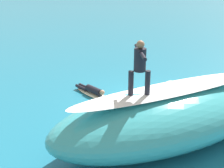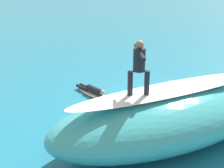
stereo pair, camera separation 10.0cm
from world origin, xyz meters
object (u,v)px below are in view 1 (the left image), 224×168
surfboard_paddling (94,95)px  surfer_paddling (92,90)px  surfer_riding (140,64)px  surfboard_riding (139,96)px

surfboard_paddling → surfer_paddling: bearing=180.0°
surfer_paddling → surfer_riding: bearing=-21.5°
surfboard_riding → surfer_riding: (-0.00, -0.00, 0.95)m
surfboard_riding → surfer_paddling: surfboard_riding is taller
surfer_riding → surfboard_paddling: 5.25m
surfer_riding → surfboard_paddling: surfer_riding is taller
surfer_paddling → surfboard_riding: bearing=-21.5°
surfboard_riding → surfboard_paddling: 4.83m
surfboard_paddling → surfboard_riding: bearing=-22.1°
surfer_riding → surfboard_paddling: size_ratio=0.70×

